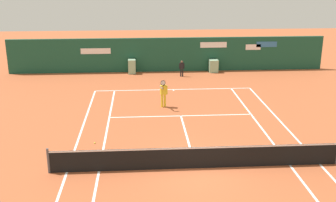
{
  "coord_description": "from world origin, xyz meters",
  "views": [
    {
      "loc": [
        -2.22,
        -15.5,
        7.98
      ],
      "look_at": [
        -0.71,
        6.7,
        0.8
      ],
      "focal_mm": 44.53,
      "sensor_mm": 36.0,
      "label": 1
    }
  ],
  "objects_px": {
    "player_on_baseline": "(163,92)",
    "tennis_ball_near_service_line": "(245,109)",
    "tennis_ball_mid_court": "(95,143)",
    "ball_kid_centre_post": "(182,67)"
  },
  "relations": [
    {
      "from": "player_on_baseline",
      "to": "tennis_ball_near_service_line",
      "type": "distance_m",
      "value": 4.87
    },
    {
      "from": "tennis_ball_mid_court",
      "to": "tennis_ball_near_service_line",
      "type": "relative_size",
      "value": 1.0
    },
    {
      "from": "player_on_baseline",
      "to": "ball_kid_centre_post",
      "type": "relative_size",
      "value": 1.46
    },
    {
      "from": "player_on_baseline",
      "to": "tennis_ball_mid_court",
      "type": "bearing_deg",
      "value": 38.65
    },
    {
      "from": "player_on_baseline",
      "to": "tennis_ball_near_service_line",
      "type": "relative_size",
      "value": 26.46
    },
    {
      "from": "tennis_ball_mid_court",
      "to": "ball_kid_centre_post",
      "type": "bearing_deg",
      "value": 66.58
    },
    {
      "from": "tennis_ball_mid_court",
      "to": "tennis_ball_near_service_line",
      "type": "height_order",
      "value": "same"
    },
    {
      "from": "tennis_ball_mid_court",
      "to": "tennis_ball_near_service_line",
      "type": "distance_m",
      "value": 9.34
    },
    {
      "from": "tennis_ball_mid_court",
      "to": "tennis_ball_near_service_line",
      "type": "bearing_deg",
      "value": 27.72
    },
    {
      "from": "player_on_baseline",
      "to": "ball_kid_centre_post",
      "type": "distance_m",
      "value": 7.43
    }
  ]
}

